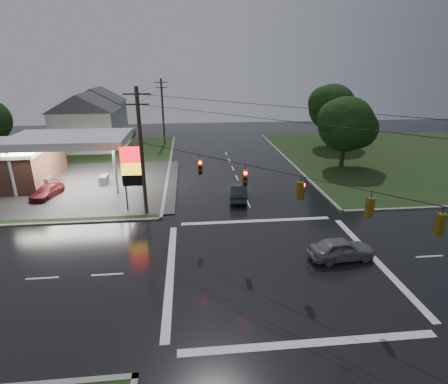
{
  "coord_description": "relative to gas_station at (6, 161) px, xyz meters",
  "views": [
    {
      "loc": [
        -5.5,
        -19.78,
        12.71
      ],
      "look_at": [
        -2.84,
        6.33,
        3.0
      ],
      "focal_mm": 28.0,
      "sensor_mm": 36.0,
      "label": 1
    }
  ],
  "objects": [
    {
      "name": "house_near",
      "position": [
        4.73,
        16.3,
        1.86
      ],
      "size": [
        11.05,
        8.48,
        8.6
      ],
      "color": "silver",
      "rests_on": "ground"
    },
    {
      "name": "utility_pole_n",
      "position": [
        16.18,
        18.3,
        2.92
      ],
      "size": [
        2.2,
        0.32,
        10.5
      ],
      "color": "#382619",
      "rests_on": "ground"
    },
    {
      "name": "grass_ne",
      "position": [
        51.68,
        6.3,
        -2.51
      ],
      "size": [
        36.0,
        36.0,
        0.08
      ],
      "primitive_type": "cube",
      "color": "black",
      "rests_on": "ground"
    },
    {
      "name": "car_north",
      "position": [
        24.88,
        -7.41,
        -1.78
      ],
      "size": [
        2.17,
        4.81,
        1.53
      ],
      "primitive_type": "imported",
      "rotation": [
        0.0,
        0.0,
        3.02
      ],
      "color": "#22242B",
      "rests_on": "ground"
    },
    {
      "name": "house_far",
      "position": [
        3.73,
        28.3,
        1.86
      ],
      "size": [
        11.05,
        8.48,
        8.6
      ],
      "color": "silver",
      "rests_on": "ground"
    },
    {
      "name": "gas_station",
      "position": [
        0.0,
        0.0,
        0.0
      ],
      "size": [
        26.2,
        18.0,
        5.6
      ],
      "color": "#2D2D2D",
      "rests_on": "ground"
    },
    {
      "name": "utility_pole_nw",
      "position": [
        16.18,
        -10.2,
        3.17
      ],
      "size": [
        2.2,
        0.32,
        11.0
      ],
      "color": "#382619",
      "rests_on": "ground"
    },
    {
      "name": "tree_ne_near",
      "position": [
        39.82,
        2.29,
        3.01
      ],
      "size": [
        7.99,
        6.8,
        8.98
      ],
      "color": "black",
      "rests_on": "ground"
    },
    {
      "name": "traffic_signals",
      "position": [
        25.69,
        -19.72,
        3.93
      ],
      "size": [
        26.87,
        26.87,
        1.47
      ],
      "color": "black",
      "rests_on": "ground"
    },
    {
      "name": "pylon_sign",
      "position": [
        15.18,
        -9.2,
        1.46
      ],
      "size": [
        2.0,
        0.35,
        6.0
      ],
      "color": "#59595E",
      "rests_on": "ground"
    },
    {
      "name": "tree_ne_far",
      "position": [
        42.83,
        14.29,
        3.63
      ],
      "size": [
        8.46,
        7.2,
        9.8
      ],
      "color": "black",
      "rests_on": "ground"
    },
    {
      "name": "ground",
      "position": [
        25.68,
        -19.7,
        -2.55
      ],
      "size": [
        120.0,
        120.0,
        0.0
      ],
      "primitive_type": "plane",
      "color": "black",
      "rests_on": "ground"
    },
    {
      "name": "grass_nw",
      "position": [
        -0.32,
        6.3,
        -2.51
      ],
      "size": [
        36.0,
        36.0,
        0.08
      ],
      "primitive_type": "cube",
      "color": "black",
      "rests_on": "ground"
    },
    {
      "name": "car_crossing",
      "position": [
        30.31,
        -19.34,
        -1.79
      ],
      "size": [
        4.59,
        2.14,
        1.52
      ],
      "primitive_type": "imported",
      "rotation": [
        0.0,
        0.0,
        1.65
      ],
      "color": "slate",
      "rests_on": "ground"
    },
    {
      "name": "car_pump",
      "position": [
        5.83,
        -5.02,
        -1.93
      ],
      "size": [
        2.76,
        4.59,
        1.24
      ],
      "primitive_type": "imported",
      "rotation": [
        0.0,
        0.0,
        -0.25
      ],
      "color": "#531218",
      "rests_on": "ground"
    }
  ]
}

